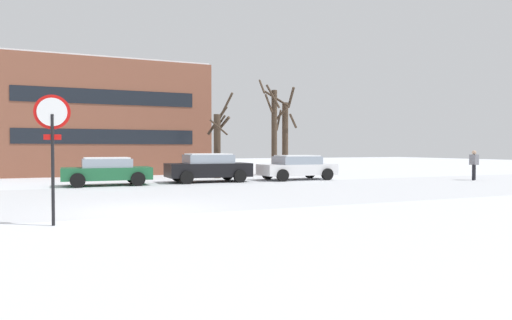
% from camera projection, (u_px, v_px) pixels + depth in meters
% --- Properties ---
extents(ground_plane, '(120.00, 120.00, 0.00)m').
position_uv_depth(ground_plane, '(140.00, 211.00, 12.43)').
color(ground_plane, white).
extents(road_surface, '(80.00, 9.44, 0.00)m').
position_uv_depth(road_surface, '(123.00, 198.00, 15.85)').
color(road_surface, silver).
rests_on(road_surface, ground).
extents(stop_sign, '(0.76, 0.11, 2.88)m').
position_uv_depth(stop_sign, '(52.00, 134.00, 10.03)').
color(stop_sign, black).
rests_on(stop_sign, ground).
extents(parked_car_green, '(3.94, 2.00, 1.29)m').
position_uv_depth(parked_car_green, '(107.00, 171.00, 21.02)').
color(parked_car_green, '#1E6038').
rests_on(parked_car_green, ground).
extents(parked_car_black, '(4.19, 2.18, 1.44)m').
position_uv_depth(parked_car_black, '(208.00, 167.00, 23.19)').
color(parked_car_black, black).
rests_on(parked_car_black, ground).
extents(parked_car_white, '(4.11, 2.15, 1.33)m').
position_uv_depth(parked_car_white, '(297.00, 167.00, 24.86)').
color(parked_car_white, white).
rests_on(parked_car_white, ground).
extents(pedestrian_crossing, '(0.42, 0.40, 1.60)m').
position_uv_depth(pedestrian_crossing, '(474.00, 163.00, 24.49)').
color(pedestrian_crossing, black).
rests_on(pedestrian_crossing, ground).
extents(tree_far_left, '(1.46, 1.47, 4.92)m').
position_uv_depth(tree_far_left, '(218.00, 141.00, 26.34)').
color(tree_far_left, '#423326').
rests_on(tree_far_left, ground).
extents(tree_far_right, '(1.79, 1.63, 6.06)m').
position_uv_depth(tree_far_right, '(274.00, 128.00, 28.35)').
color(tree_far_right, '#423326').
rests_on(tree_far_right, ground).
extents(tree_far_mid, '(2.18, 1.99, 5.66)m').
position_uv_depth(tree_far_mid, '(285.00, 134.00, 29.58)').
color(tree_far_mid, '#423326').
rests_on(tree_far_mid, ground).
extents(building_far_left, '(13.25, 8.57, 7.37)m').
position_uv_depth(building_far_left, '(102.00, 120.00, 31.87)').
color(building_far_left, brown).
rests_on(building_far_left, ground).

